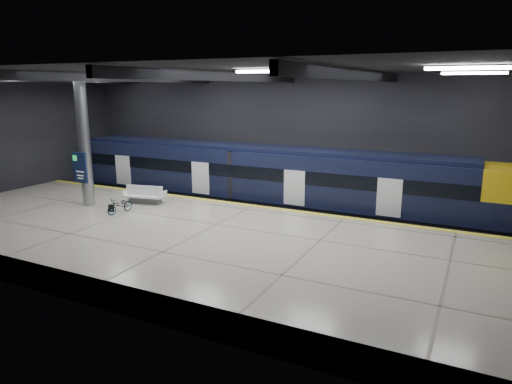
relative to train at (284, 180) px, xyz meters
The scene contains 10 objects.
ground 5.90m from the train, 96.20° to the right, with size 30.00×30.00×0.00m, color black.
room_shell 6.63m from the train, 96.22° to the right, with size 30.10×16.10×8.05m.
platform 8.16m from the train, 94.27° to the right, with size 30.00×11.00×1.10m, color beige.
safety_strip 2.97m from the train, 102.27° to the right, with size 30.00×0.40×0.01m, color yellow.
rails 2.07m from the train, behind, with size 30.00×1.52×0.16m.
train is the anchor object (origin of this frame).
bench 7.87m from the train, 141.78° to the right, with size 2.36×1.34×0.98m.
bicycle 9.20m from the train, 130.54° to the right, with size 0.53×1.53×0.80m, color #99999E.
pannier_bag 9.62m from the train, 133.27° to the right, with size 0.30×0.18×0.35m, color black.
info_column 11.06m from the train, 142.81° to the right, with size 0.90×0.78×6.90m.
Camera 1 is at (10.64, -18.25, 7.31)m, focal length 32.00 mm.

